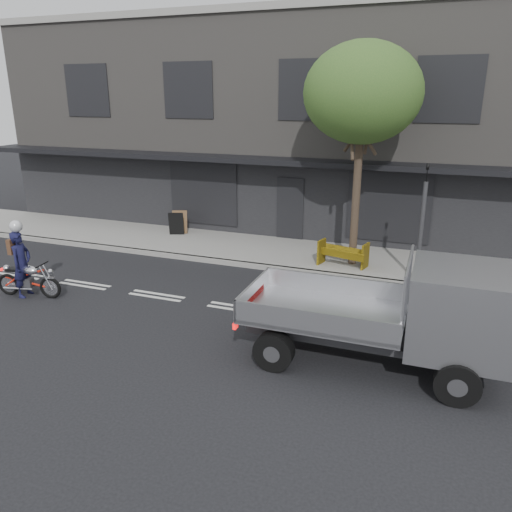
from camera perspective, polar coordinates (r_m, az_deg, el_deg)
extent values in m
plane|color=black|center=(12.96, -2.12, -5.99)|extent=(80.00, 80.00, 0.00)
cube|color=gray|center=(17.08, 3.91, 0.28)|extent=(32.00, 3.20, 0.15)
cube|color=gray|center=(15.64, 2.22, -1.40)|extent=(32.00, 0.20, 0.15)
cube|color=slate|center=(22.72, 9.09, 14.61)|extent=(26.00, 10.00, 8.00)
cylinder|color=#382B21|center=(15.65, 11.30, 5.61)|extent=(0.24, 0.24, 4.00)
ellipsoid|color=#2A5620|center=(15.30, 12.09, 17.76)|extent=(3.40, 3.40, 2.89)
cylinder|color=#2D2D30|center=(14.76, 18.29, 2.30)|extent=(0.12, 0.12, 3.00)
imported|color=black|center=(14.41, 18.97, 9.00)|extent=(0.08, 0.10, 0.50)
torus|color=black|center=(15.30, -26.43, -2.92)|extent=(0.62, 0.19, 0.62)
torus|color=black|center=(14.58, -22.44, -3.38)|extent=(0.62, 0.19, 0.62)
cube|color=#2D2D30|center=(14.93, -24.69, -2.78)|extent=(0.34, 0.26, 0.25)
ellipsoid|color=silver|center=(14.72, -24.41, -1.47)|extent=(0.54, 0.36, 0.25)
cube|color=black|center=(14.99, -25.78, -1.42)|extent=(0.52, 0.29, 0.08)
cylinder|color=black|center=(14.46, -23.30, -0.93)|extent=(0.12, 0.55, 0.04)
imported|color=#141437|center=(14.84, -25.20, -0.85)|extent=(0.53, 0.72, 1.82)
cylinder|color=black|center=(10.10, 2.05, -10.81)|extent=(0.81, 0.30, 0.81)
cylinder|color=black|center=(11.65, 4.84, -6.74)|extent=(0.81, 0.30, 0.81)
cylinder|color=black|center=(9.75, 22.02, -13.38)|extent=(0.81, 0.30, 0.81)
cylinder|color=black|center=(11.35, 21.87, -8.77)|extent=(0.81, 0.30, 0.81)
cube|color=#2D2D30|center=(10.48, 12.64, -9.00)|extent=(4.91, 1.09, 0.15)
cube|color=#9F9FA4|center=(10.10, 22.32, -5.71)|extent=(1.82, 1.93, 1.60)
cube|color=black|center=(9.94, 22.63, -3.28)|extent=(1.61, 1.82, 0.59)
cube|color=#B2B2B7|center=(10.44, 7.84, -6.43)|extent=(3.21, 2.10, 0.11)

